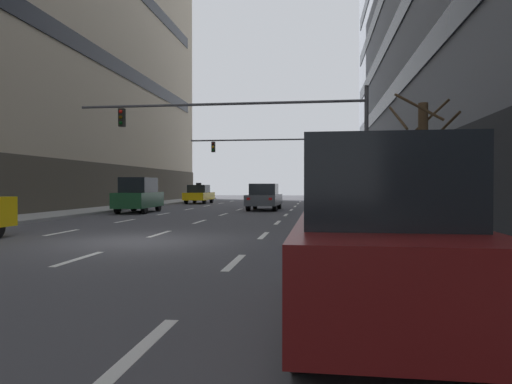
{
  "coord_description": "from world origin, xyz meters",
  "views": [
    {
      "loc": [
        5.03,
        -12.06,
        1.56
      ],
      "look_at": [
        0.93,
        18.16,
        1.12
      ],
      "focal_mm": 32.01,
      "sensor_mm": 36.0,
      "label": 1
    }
  ],
  "objects_px": {
    "traffic_signal_0": "(262,126)",
    "pedestrian_1": "(396,194)",
    "car_driving_0": "(139,195)",
    "traffic_signal_1": "(290,153)",
    "car_parked_1": "(343,205)",
    "car_parked_2": "(335,206)",
    "taxi_driving_1": "(199,194)",
    "pedestrian_0": "(428,211)",
    "car_driving_3": "(264,197)",
    "car_parked_0": "(377,236)",
    "street_tree_1": "(423,165)"
  },
  "relations": [
    {
      "from": "car_driving_0",
      "to": "traffic_signal_1",
      "type": "distance_m",
      "value": 13.9
    },
    {
      "from": "pedestrian_1",
      "to": "taxi_driving_1",
      "type": "bearing_deg",
      "value": 131.18
    },
    {
      "from": "taxi_driving_1",
      "to": "car_driving_3",
      "type": "height_order",
      "value": "taxi_driving_1"
    },
    {
      "from": "car_driving_3",
      "to": "car_parked_0",
      "type": "relative_size",
      "value": 1.08
    },
    {
      "from": "traffic_signal_0",
      "to": "traffic_signal_1",
      "type": "height_order",
      "value": "traffic_signal_0"
    },
    {
      "from": "car_parked_1",
      "to": "pedestrian_0",
      "type": "height_order",
      "value": "car_parked_1"
    },
    {
      "from": "car_parked_1",
      "to": "pedestrian_0",
      "type": "relative_size",
      "value": 2.93
    },
    {
      "from": "car_parked_2",
      "to": "pedestrian_1",
      "type": "height_order",
      "value": "pedestrian_1"
    },
    {
      "from": "traffic_signal_1",
      "to": "pedestrian_0",
      "type": "xyz_separation_m",
      "value": [
        4.52,
        -25.85,
        -3.14
      ]
    },
    {
      "from": "traffic_signal_0",
      "to": "pedestrian_1",
      "type": "bearing_deg",
      "value": 20.55
    },
    {
      "from": "car_parked_0",
      "to": "traffic_signal_1",
      "type": "height_order",
      "value": "traffic_signal_1"
    },
    {
      "from": "car_driving_0",
      "to": "car_driving_3",
      "type": "bearing_deg",
      "value": 27.71
    },
    {
      "from": "car_parked_0",
      "to": "car_parked_1",
      "type": "bearing_deg",
      "value": 90.0
    },
    {
      "from": "car_driving_0",
      "to": "traffic_signal_0",
      "type": "relative_size",
      "value": 0.32
    },
    {
      "from": "taxi_driving_1",
      "to": "pedestrian_1",
      "type": "relative_size",
      "value": 2.47
    },
    {
      "from": "car_driving_0",
      "to": "car_parked_2",
      "type": "distance_m",
      "value": 13.3
    },
    {
      "from": "car_driving_0",
      "to": "traffic_signal_0",
      "type": "distance_m",
      "value": 9.66
    },
    {
      "from": "street_tree_1",
      "to": "car_parked_2",
      "type": "bearing_deg",
      "value": 115.94
    },
    {
      "from": "car_parked_1",
      "to": "traffic_signal_0",
      "type": "height_order",
      "value": "traffic_signal_0"
    },
    {
      "from": "car_driving_0",
      "to": "pedestrian_0",
      "type": "xyz_separation_m",
      "value": [
        12.55,
        -14.95,
        0.0
      ]
    },
    {
      "from": "car_parked_1",
      "to": "car_driving_3",
      "type": "bearing_deg",
      "value": 103.35
    },
    {
      "from": "car_parked_0",
      "to": "car_parked_1",
      "type": "xyz_separation_m",
      "value": [
        0.0,
        6.71,
        0.06
      ]
    },
    {
      "from": "car_parked_2",
      "to": "traffic_signal_0",
      "type": "distance_m",
      "value": 5.47
    },
    {
      "from": "car_parked_0",
      "to": "traffic_signal_1",
      "type": "xyz_separation_m",
      "value": [
        -2.83,
        30.88,
        3.15
      ]
    },
    {
      "from": "taxi_driving_1",
      "to": "car_driving_3",
      "type": "bearing_deg",
      "value": -55.23
    },
    {
      "from": "traffic_signal_0",
      "to": "pedestrian_0",
      "type": "bearing_deg",
      "value": -64.75
    },
    {
      "from": "taxi_driving_1",
      "to": "street_tree_1",
      "type": "distance_m",
      "value": 28.81
    },
    {
      "from": "car_driving_3",
      "to": "car_parked_2",
      "type": "distance_m",
      "value": 11.96
    },
    {
      "from": "car_driving_3",
      "to": "car_parked_0",
      "type": "xyz_separation_m",
      "value": [
        4.0,
        -23.58,
        0.18
      ]
    },
    {
      "from": "car_parked_2",
      "to": "car_driving_0",
      "type": "bearing_deg",
      "value": 144.76
    },
    {
      "from": "traffic_signal_0",
      "to": "street_tree_1",
      "type": "bearing_deg",
      "value": -54.37
    },
    {
      "from": "taxi_driving_1",
      "to": "pedestrian_0",
      "type": "xyz_separation_m",
      "value": [
        12.55,
        -28.43,
        0.21
      ]
    },
    {
      "from": "traffic_signal_1",
      "to": "street_tree_1",
      "type": "relative_size",
      "value": 3.19
    },
    {
      "from": "car_driving_0",
      "to": "traffic_signal_1",
      "type": "bearing_deg",
      "value": 53.62
    },
    {
      "from": "car_parked_1",
      "to": "car_parked_2",
      "type": "height_order",
      "value": "car_parked_1"
    },
    {
      "from": "car_parked_0",
      "to": "car_driving_3",
      "type": "bearing_deg",
      "value": 99.63
    },
    {
      "from": "traffic_signal_1",
      "to": "pedestrian_0",
      "type": "height_order",
      "value": "traffic_signal_1"
    },
    {
      "from": "taxi_driving_1",
      "to": "car_parked_0",
      "type": "distance_m",
      "value": 35.18
    },
    {
      "from": "taxi_driving_1",
      "to": "street_tree_1",
      "type": "xyz_separation_m",
      "value": [
        13.05,
        -25.65,
        1.32
      ]
    },
    {
      "from": "car_parked_2",
      "to": "pedestrian_1",
      "type": "bearing_deg",
      "value": 59.45
    },
    {
      "from": "car_driving_0",
      "to": "car_parked_0",
      "type": "height_order",
      "value": "car_driving_0"
    },
    {
      "from": "car_parked_2",
      "to": "car_driving_3",
      "type": "bearing_deg",
      "value": 109.55
    },
    {
      "from": "traffic_signal_1",
      "to": "car_driving_0",
      "type": "bearing_deg",
      "value": -126.38
    },
    {
      "from": "street_tree_1",
      "to": "pedestrian_0",
      "type": "xyz_separation_m",
      "value": [
        -0.5,
        -2.78,
        -1.11
      ]
    },
    {
      "from": "pedestrian_1",
      "to": "car_parked_2",
      "type": "bearing_deg",
      "value": -120.55
    },
    {
      "from": "car_parked_1",
      "to": "car_driving_0",
      "type": "bearing_deg",
      "value": 129.31
    },
    {
      "from": "car_parked_2",
      "to": "traffic_signal_1",
      "type": "distance_m",
      "value": 19.08
    },
    {
      "from": "car_parked_1",
      "to": "street_tree_1",
      "type": "bearing_deg",
      "value": 26.58
    },
    {
      "from": "taxi_driving_1",
      "to": "pedestrian_1",
      "type": "bearing_deg",
      "value": -48.82
    },
    {
      "from": "car_parked_0",
      "to": "pedestrian_1",
      "type": "relative_size",
      "value": 2.39
    }
  ]
}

